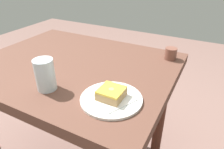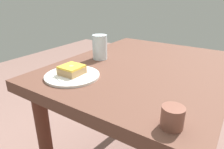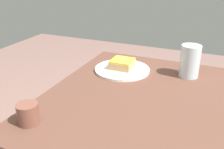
{
  "view_description": "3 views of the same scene",
  "coord_description": "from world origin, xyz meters",
  "px_view_note": "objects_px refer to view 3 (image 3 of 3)",
  "views": [
    {
      "loc": [
        -0.61,
        0.74,
        1.24
      ],
      "look_at": [
        -0.26,
        0.08,
        0.82
      ],
      "focal_mm": 32.62,
      "sensor_mm": 36.0,
      "label": 1
    },
    {
      "loc": [
        -0.89,
        -0.4,
        1.12
      ],
      "look_at": [
        -0.27,
        0.02,
        0.81
      ],
      "focal_mm": 32.24,
      "sensor_mm": 36.0,
      "label": 2
    },
    {
      "loc": [
        0.04,
        -0.76,
        1.2
      ],
      "look_at": [
        -0.3,
        0.04,
        0.83
      ],
      "focal_mm": 40.69,
      "sensor_mm": 36.0,
      "label": 3
    }
  ],
  "objects_px": {
    "plate_glazed_square": "(122,69)",
    "sugar_jar": "(28,114)",
    "donut_glazed_square": "(122,64)",
    "water_glass": "(190,61)"
  },
  "relations": [
    {
      "from": "plate_glazed_square",
      "to": "sugar_jar",
      "type": "relative_size",
      "value": 3.78
    },
    {
      "from": "donut_glazed_square",
      "to": "water_glass",
      "type": "xyz_separation_m",
      "value": [
        0.27,
        0.05,
        0.03
      ]
    },
    {
      "from": "plate_glazed_square",
      "to": "water_glass",
      "type": "bearing_deg",
      "value": 10.96
    },
    {
      "from": "sugar_jar",
      "to": "donut_glazed_square",
      "type": "bearing_deg",
      "value": 77.24
    },
    {
      "from": "donut_glazed_square",
      "to": "sugar_jar",
      "type": "relative_size",
      "value": 1.46
    },
    {
      "from": "plate_glazed_square",
      "to": "donut_glazed_square",
      "type": "bearing_deg",
      "value": 0.0
    },
    {
      "from": "plate_glazed_square",
      "to": "water_glass",
      "type": "height_order",
      "value": "water_glass"
    },
    {
      "from": "sugar_jar",
      "to": "plate_glazed_square",
      "type": "bearing_deg",
      "value": 77.24
    },
    {
      "from": "plate_glazed_square",
      "to": "water_glass",
      "type": "xyz_separation_m",
      "value": [
        0.27,
        0.05,
        0.06
      ]
    },
    {
      "from": "water_glass",
      "to": "plate_glazed_square",
      "type": "bearing_deg",
      "value": -169.04
    }
  ]
}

